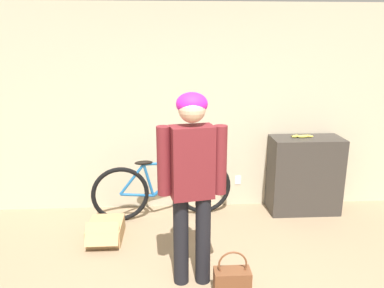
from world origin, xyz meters
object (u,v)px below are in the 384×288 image
Objects in this scene: person at (192,173)px; bicycle at (163,189)px; banana at (302,136)px; cardboard_box at (106,231)px; handbag at (232,281)px.

bicycle is at bearing 90.77° from person.
person is 1.01× the size of bicycle.
banana is 2.61m from cardboard_box.
bicycle is 6.10× the size of banana.
handbag is at bearing -77.34° from bicycle.
bicycle is 3.14× the size of cardboard_box.
banana is at bearing 33.43° from person.
banana is 0.67× the size of handbag.
cardboard_box is at bearing 140.29° from handbag.
handbag is at bearing -39.71° from cardboard_box.
handbag is (-1.12, -1.65, -0.87)m from banana.
cardboard_box is at bearing -149.64° from bicycle.
banana is 0.51× the size of cardboard_box.
handbag is (0.62, -1.56, -0.23)m from bicycle.
banana is at bearing 14.39° from cardboard_box.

